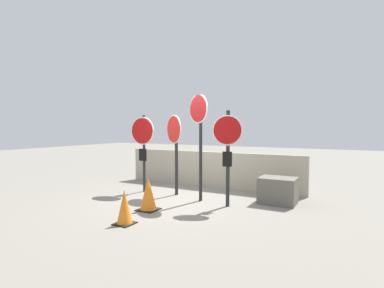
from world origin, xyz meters
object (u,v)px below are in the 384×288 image
storage_crate (278,190)px  stop_sign_3 (228,143)px  stop_sign_0 (143,139)px  stop_sign_1 (175,139)px  stop_sign_2 (199,126)px  traffic_cone_0 (125,207)px  traffic_cone_1 (148,194)px

storage_crate → stop_sign_3: bearing=-137.5°
stop_sign_3 → storage_crate: bearing=31.9°
stop_sign_0 → stop_sign_1: (0.96, 0.09, -0.00)m
stop_sign_2 → stop_sign_3: stop_sign_2 is taller
stop_sign_0 → storage_crate: stop_sign_0 is taller
storage_crate → stop_sign_1: bearing=-171.1°
stop_sign_2 → storage_crate: (1.70, 0.67, -1.49)m
stop_sign_0 → stop_sign_2: size_ratio=0.82×
traffic_cone_0 → stop_sign_3: bearing=59.3°
stop_sign_0 → stop_sign_3: bearing=-7.4°
stop_sign_2 → storage_crate: size_ratio=3.09×
stop_sign_2 → traffic_cone_0: 2.66m
stop_sign_0 → stop_sign_3: 2.62m
stop_sign_3 → storage_crate: 1.66m
stop_sign_0 → traffic_cone_0: size_ratio=3.29×
stop_sign_3 → storage_crate: size_ratio=2.60×
stop_sign_0 → storage_crate: 3.72m
traffic_cone_1 → storage_crate: traffic_cone_1 is taller
stop_sign_3 → traffic_cone_1: size_ratio=3.03×
stop_sign_3 → traffic_cone_1: 2.03m
traffic_cone_0 → traffic_cone_1: 0.97m
storage_crate → traffic_cone_1: bearing=-140.5°
stop_sign_1 → traffic_cone_0: size_ratio=3.28×
traffic_cone_0 → stop_sign_0: bearing=120.9°
stop_sign_2 → traffic_cone_1: stop_sign_2 is taller
stop_sign_3 → traffic_cone_1: bearing=-153.3°
stop_sign_0 → traffic_cone_1: (1.22, -1.40, -1.11)m
stop_sign_3 → traffic_cone_0: size_ratio=3.36×
stop_sign_1 → stop_sign_2: 0.96m
traffic_cone_0 → storage_crate: (2.10, 2.84, -0.01)m
traffic_cone_0 → storage_crate: 3.53m
traffic_cone_1 → stop_sign_2: bearing=64.0°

